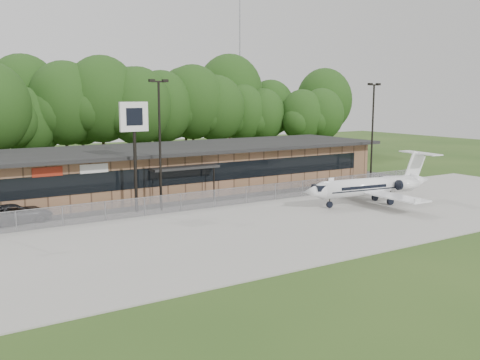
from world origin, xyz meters
TOP-DOWN VIEW (x-y plane):
  - ground at (0.00, 0.00)m, footprint 160.00×160.00m
  - apron at (0.00, 8.00)m, footprint 64.00×18.00m
  - parking_lot at (0.00, 19.50)m, footprint 50.00×9.00m
  - terminal at (-0.00, 23.94)m, footprint 41.00×11.65m
  - fence at (0.00, 15.00)m, footprint 46.00×0.04m
  - treeline at (0.00, 42.00)m, footprint 72.00×12.00m
  - radio_mast at (22.00, 48.00)m, footprint 0.20×0.20m
  - light_pole_mid at (-5.00, 16.50)m, footprint 1.55×0.30m
  - light_pole_right at (18.00, 16.50)m, footprint 1.55×0.30m
  - business_jet at (10.72, 9.24)m, footprint 12.67×11.33m
  - suv at (-15.62, 17.78)m, footprint 5.42×3.04m
  - pole_sign at (-6.95, 16.79)m, footprint 2.24×0.34m

SIDE VIEW (x-z plane):
  - ground at x=0.00m, z-range 0.00..0.00m
  - parking_lot at x=0.00m, z-range 0.00..0.06m
  - apron at x=0.00m, z-range 0.00..0.08m
  - suv at x=-15.62m, z-range 0.00..1.43m
  - fence at x=0.00m, z-range 0.02..1.54m
  - business_jet at x=10.72m, z-range -0.61..3.65m
  - terminal at x=0.00m, z-range 0.03..4.33m
  - light_pole_mid at x=-5.00m, z-range 0.86..11.09m
  - light_pole_right at x=18.00m, z-range 0.86..11.09m
  - pole_sign at x=-6.95m, z-range 2.26..10.79m
  - treeline at x=0.00m, z-range 0.00..15.00m
  - radio_mast at x=22.00m, z-range 0.00..25.00m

